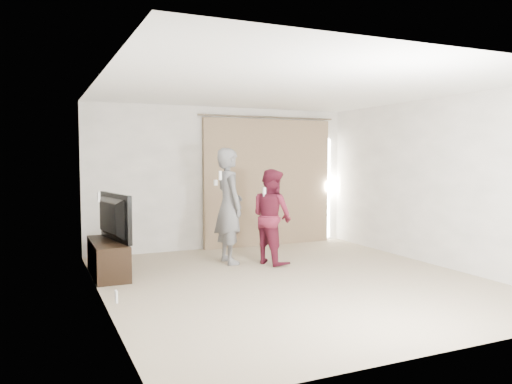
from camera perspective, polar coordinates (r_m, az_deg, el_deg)
floor at (r=6.93m, az=4.28°, el=-10.06°), size 5.50×5.50×0.00m
wall_back at (r=9.25m, az=-3.81°, el=1.61°), size 5.00×0.04×2.60m
wall_left at (r=5.97m, az=-17.27°, el=0.13°), size 0.04×5.50×2.60m
ceiling at (r=6.79m, az=4.40°, el=11.75°), size 5.00×5.50×0.01m
curtain at (r=9.54m, az=1.49°, el=1.12°), size 2.80×0.11×2.46m
tv_console at (r=7.47m, az=-16.56°, el=-7.26°), size 0.44×1.28×0.49m
tv at (r=7.38m, az=-16.65°, el=-2.80°), size 0.36×1.18×0.67m
scratching_post at (r=8.30m, az=-15.37°, el=-6.31°), size 0.40×0.40×0.54m
person_man at (r=7.91m, az=-3.11°, el=-1.58°), size 0.44×0.67×1.83m
person_woman at (r=7.87m, az=1.83°, el=-2.81°), size 0.74×0.85×1.50m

